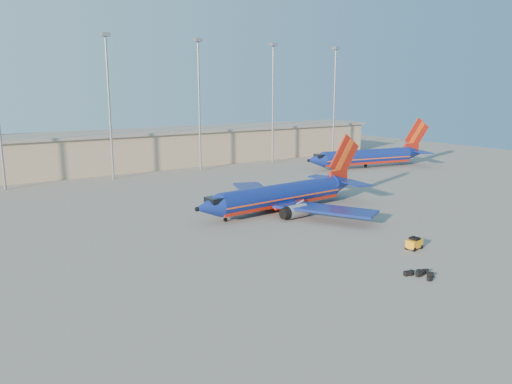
% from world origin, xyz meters
% --- Properties ---
extents(ground, '(220.00, 220.00, 0.00)m').
position_xyz_m(ground, '(0.00, 0.00, 0.00)').
color(ground, slate).
rests_on(ground, ground).
extents(terminal_building, '(122.00, 16.00, 8.50)m').
position_xyz_m(terminal_building, '(10.00, 58.00, 4.32)').
color(terminal_building, gray).
rests_on(terminal_building, ground).
extents(light_mast_row, '(101.60, 1.60, 28.65)m').
position_xyz_m(light_mast_row, '(5.00, 46.00, 17.55)').
color(light_mast_row, gray).
rests_on(light_mast_row, ground).
extents(aircraft_main, '(31.88, 30.60, 10.79)m').
position_xyz_m(aircraft_main, '(7.72, 5.03, 2.31)').
color(aircraft_main, navy).
rests_on(aircraft_main, ground).
extents(aircraft_second, '(32.97, 13.64, 11.26)m').
position_xyz_m(aircraft_second, '(49.28, 27.40, 2.58)').
color(aircraft_second, navy).
rests_on(aircraft_second, ground).
extents(baggage_tug, '(2.08, 1.41, 1.40)m').
position_xyz_m(baggage_tug, '(8.82, -18.25, 0.73)').
color(baggage_tug, orange).
rests_on(baggage_tug, ground).
extents(luggage_pile, '(2.66, 2.56, 0.50)m').
position_xyz_m(luggage_pile, '(2.49, -24.03, 0.23)').
color(luggage_pile, black).
rests_on(luggage_pile, ground).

